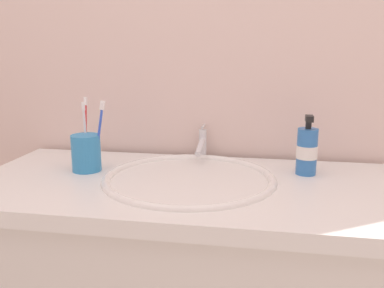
# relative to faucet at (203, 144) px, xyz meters

# --- Properties ---
(tiled_wall_back) EXTENTS (2.35, 0.04, 2.40)m
(tiled_wall_back) POSITION_rel_faucet_xyz_m (-0.00, 0.07, 0.30)
(tiled_wall_back) COLOR beige
(tiled_wall_back) RESTS_ON ground
(sink_basin) EXTENTS (0.46, 0.46, 0.13)m
(sink_basin) POSITION_rel_faucet_xyz_m (-0.00, -0.22, -0.09)
(sink_basin) COLOR white
(sink_basin) RESTS_ON vanity_counter
(faucet) EXTENTS (0.02, 0.14, 0.10)m
(faucet) POSITION_rel_faucet_xyz_m (0.00, 0.00, 0.00)
(faucet) COLOR silver
(faucet) RESTS_ON sink_basin
(toothbrush_cup) EXTENTS (0.08, 0.08, 0.10)m
(toothbrush_cup) POSITION_rel_faucet_xyz_m (-0.30, -0.19, 0.01)
(toothbrush_cup) COLOR #338CCC
(toothbrush_cup) RESTS_ON vanity_counter
(toothbrush_red) EXTENTS (0.02, 0.05, 0.20)m
(toothbrush_red) POSITION_rel_faucet_xyz_m (-0.32, -0.15, 0.07)
(toothbrush_red) COLOR red
(toothbrush_red) RESTS_ON toothbrush_cup
(toothbrush_blue) EXTENTS (0.05, 0.01, 0.20)m
(toothbrush_blue) POSITION_rel_faucet_xyz_m (-0.26, -0.19, 0.07)
(toothbrush_blue) COLOR blue
(toothbrush_blue) RESTS_ON toothbrush_cup
(toothbrush_white) EXTENTS (0.02, 0.03, 0.19)m
(toothbrush_white) POSITION_rel_faucet_xyz_m (-0.32, -0.16, 0.06)
(toothbrush_white) COLOR white
(toothbrush_white) RESTS_ON toothbrush_cup
(soap_dispenser) EXTENTS (0.06, 0.06, 0.17)m
(soap_dispenser) POSITION_rel_faucet_xyz_m (0.31, -0.12, 0.02)
(soap_dispenser) COLOR #3372BF
(soap_dispenser) RESTS_ON vanity_counter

